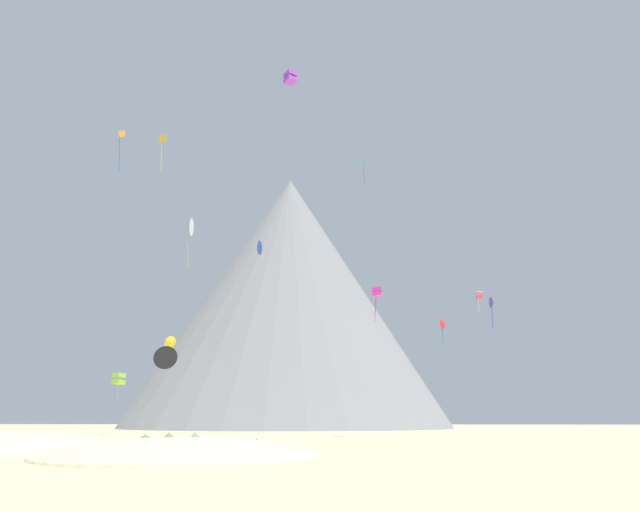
# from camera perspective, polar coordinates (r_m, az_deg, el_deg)

# --- Properties ---
(ground_plane) EXTENTS (400.00, 400.00, 0.00)m
(ground_plane) POSITION_cam_1_polar(r_m,az_deg,el_deg) (35.63, -11.03, -18.28)
(ground_plane) COLOR #C6B284
(dune_foreground_left) EXTENTS (21.57, 22.08, 2.09)m
(dune_foreground_left) POSITION_cam_1_polar(r_m,az_deg,el_deg) (36.57, -13.17, -18.08)
(dune_foreground_left) COLOR beige
(dune_foreground_left) RESTS_ON ground_plane
(bush_near_left) EXTENTS (1.49, 1.49, 1.09)m
(bush_near_left) POSITION_cam_1_polar(r_m,az_deg,el_deg) (43.92, -27.51, -15.56)
(bush_near_left) COLOR #568442
(bush_near_left) RESTS_ON ground_plane
(bush_low_patch) EXTENTS (1.47, 1.47, 0.93)m
(bush_low_patch) POSITION_cam_1_polar(r_m,az_deg,el_deg) (39.32, -6.04, -17.47)
(bush_low_patch) COLOR #668C4C
(bush_low_patch) RESTS_ON ground_plane
(bush_scatter_east) EXTENTS (3.83, 3.83, 0.91)m
(bush_scatter_east) POSITION_cam_1_polar(r_m,az_deg,el_deg) (51.48, -16.26, -16.42)
(bush_scatter_east) COLOR #568442
(bush_scatter_east) RESTS_ON ground_plane
(bush_far_right) EXTENTS (1.86, 1.86, 0.89)m
(bush_far_right) POSITION_cam_1_polar(r_m,az_deg,el_deg) (59.78, -11.76, -16.46)
(bush_far_right) COLOR #668C4C
(bush_far_right) RESTS_ON ground_plane
(bush_ridge_crest) EXTENTS (2.39, 2.39, 0.91)m
(bush_ridge_crest) POSITION_cam_1_polar(r_m,az_deg,el_deg) (58.74, -14.15, -16.34)
(bush_ridge_crest) COLOR #568442
(bush_ridge_crest) RESTS_ON ground_plane
(rock_massif) EXTENTS (89.13, 89.13, 60.92)m
(rock_massif) POSITION_cam_1_polar(r_m,az_deg,el_deg) (146.08, -3.11, -4.29)
(rock_massif) COLOR slate
(rock_massif) RESTS_ON ground_plane
(kite_white_high) EXTENTS (0.66, 2.51, 6.78)m
(kite_white_high) POSITION_cam_1_polar(r_m,az_deg,el_deg) (86.27, -12.17, 2.67)
(kite_white_high) COLOR white
(kite_lime_low) EXTENTS (1.73, 1.74, 3.28)m
(kite_lime_low) POSITION_cam_1_polar(r_m,az_deg,el_deg) (86.29, -18.57, -10.99)
(kite_lime_low) COLOR #8CD133
(kite_indigo_mid) EXTENTS (0.50, 1.26, 3.54)m
(kite_indigo_mid) POSITION_cam_1_polar(r_m,az_deg,el_deg) (70.34, 16.04, -4.30)
(kite_indigo_mid) COLOR #5138B2
(kite_blue_high) EXTENTS (1.58, 2.26, 2.31)m
(kite_blue_high) POSITION_cam_1_polar(r_m,az_deg,el_deg) (97.38, -5.70, 0.78)
(kite_blue_high) COLOR blue
(kite_gold_high) EXTENTS (1.37, 0.81, 5.56)m
(kite_gold_high) POSITION_cam_1_polar(r_m,az_deg,el_deg) (90.02, -14.69, 10.59)
(kite_gold_high) COLOR gold
(kite_red_low) EXTENTS (1.15, 1.42, 3.33)m
(kite_red_low) POSITION_cam_1_polar(r_m,az_deg,el_deg) (79.35, 11.65, -6.31)
(kite_red_low) COLOR red
(kite_magenta_mid) EXTENTS (1.34, 1.29, 4.28)m
(kite_magenta_mid) POSITION_cam_1_polar(r_m,az_deg,el_deg) (73.37, 5.44, -3.44)
(kite_magenta_mid) COLOR #D1339E
(kite_yellow_low) EXTENTS (1.69, 1.85, 3.67)m
(kite_yellow_low) POSITION_cam_1_polar(r_m,az_deg,el_deg) (79.43, -13.97, -8.03)
(kite_yellow_low) COLOR yellow
(kite_rainbow_mid) EXTENTS (1.06, 1.15, 3.23)m
(kite_rainbow_mid) POSITION_cam_1_polar(r_m,az_deg,el_deg) (93.07, 14.91, -3.65)
(kite_rainbow_mid) COLOR #E5668C
(kite_violet_high) EXTENTS (1.79, 1.80, 1.43)m
(kite_violet_high) POSITION_cam_1_polar(r_m,az_deg,el_deg) (75.65, -2.83, 16.54)
(kite_violet_high) COLOR purple
(kite_black_low) EXTENTS (2.23, 0.91, 2.17)m
(kite_black_low) POSITION_cam_1_polar(r_m,az_deg,el_deg) (57.30, -14.45, -9.34)
(kite_black_low) COLOR black
(kite_teal_high) EXTENTS (0.61, 1.34, 4.26)m
(kite_teal_high) POSITION_cam_1_polar(r_m,az_deg,el_deg) (92.16, 4.19, 8.64)
(kite_teal_high) COLOR teal
(kite_orange_high) EXTENTS (0.91, 0.38, 5.45)m
(kite_orange_high) POSITION_cam_1_polar(r_m,az_deg,el_deg) (78.88, -18.38, 10.22)
(kite_orange_high) COLOR orange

